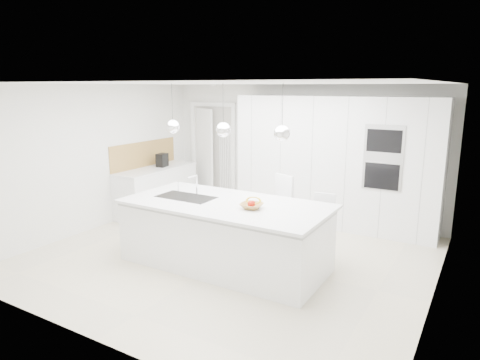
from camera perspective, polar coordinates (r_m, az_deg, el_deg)
The scene contains 26 objects.
floor at distance 6.43m, azimuth -1.38°, elevation -10.12°, with size 5.50×5.50×0.00m, color beige.
wall_back at distance 8.26m, azimuth 7.82°, elevation 3.83°, with size 5.50×5.50×0.00m, color silver.
wall_left at distance 7.85m, azimuth -18.74°, elevation 2.86°, with size 5.00×5.00×0.00m, color silver.
ceiling at distance 5.94m, azimuth -1.51°, elevation 12.76°, with size 5.50×5.50×0.00m, color white.
tall_cabinets at distance 7.72m, azimuth 12.40°, elevation 2.31°, with size 3.60×0.60×2.30m, color white.
oven_stack at distance 7.16m, azimuth 18.53°, elevation 2.82°, with size 0.62×0.04×1.05m, color #A5A5A8, non-canonical shape.
doorway_frame at distance 9.19m, azimuth -3.58°, elevation 3.37°, with size 1.11×0.08×2.13m, color white, non-canonical shape.
hallway_door at distance 9.29m, azimuth -5.03°, elevation 3.32°, with size 0.82×0.04×2.00m, color white.
radiator at distance 9.03m, azimuth -1.92°, elevation 2.10°, with size 0.32×0.04×1.40m, color white, non-canonical shape.
left_base_cabinets at distance 8.62m, azimuth -11.03°, elevation -1.47°, with size 0.60×1.80×0.86m, color white.
left_worktop at distance 8.53m, azimuth -11.16°, elevation 1.47°, with size 0.62×1.82×0.04m, color white.
oak_backsplash at distance 8.68m, azimuth -12.66°, elevation 3.39°, with size 0.02×1.80×0.50m, color #AD833F.
island_base at distance 5.99m, azimuth -2.12°, elevation -7.45°, with size 2.80×1.20×0.86m, color white.
island_worktop at distance 5.89m, azimuth -1.89°, elevation -3.18°, with size 2.84×1.40×0.04m, color white.
island_sink at distance 6.23m, azimuth -7.19°, elevation -2.98°, with size 0.84×0.44×0.18m, color #3F3F42, non-canonical shape.
island_tap at distance 6.30m, azimuth -5.78°, elevation -0.62°, with size 0.02×0.02×0.30m, color white.
pendant_left at distance 6.16m, azimuth -8.95°, elevation 7.02°, with size 0.20×0.20×0.20m, color white.
pendant_mid at distance 5.66m, azimuth -2.24°, elevation 6.70°, with size 0.20×0.20×0.20m, color white.
pendant_right at distance 5.25m, azimuth 5.63°, elevation 6.20°, with size 0.20×0.20×0.20m, color white.
fruit_bowl at distance 5.58m, azimuth 1.56°, elevation -3.48°, with size 0.29×0.29×0.07m, color #AD833F.
espresso_machine at distance 8.62m, azimuth -10.34°, elevation 2.63°, with size 0.16×0.24×0.26m, color black.
bar_stool_left at distance 6.49m, azimuth 5.29°, elevation -4.58°, with size 0.38×0.52×1.14m, color white, non-canonical shape.
bar_stool_right at distance 6.20m, azimuth 10.71°, elevation -6.41°, with size 0.32×0.45×0.97m, color white, non-canonical shape.
apple_a at distance 5.53m, azimuth 1.44°, elevation -3.20°, with size 0.09×0.09×0.09m, color #AD180A.
apple_b at distance 5.55m, azimuth 1.66°, elevation -3.18°, with size 0.08×0.08×0.08m, color #AD180A.
banana_bunch at distance 5.54m, azimuth 1.80°, elevation -2.75°, with size 0.21×0.21×0.03m, color yellow.
Camera 1 is at (3.16, -5.03, 2.46)m, focal length 32.00 mm.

